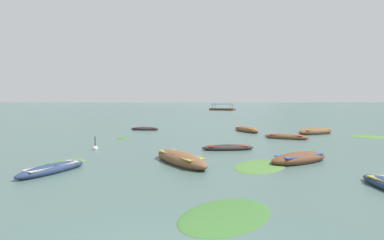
{
  "coord_description": "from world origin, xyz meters",
  "views": [
    {
      "loc": [
        1.42,
        -4.46,
        3.21
      ],
      "look_at": [
        -3.81,
        29.48,
        0.96
      ],
      "focal_mm": 26.52,
      "sensor_mm": 36.0,
      "label": 1
    }
  ],
  "objects_px": {
    "rowboat_9": "(228,148)",
    "rowboat_3": "(145,129)",
    "rowboat_2": "(246,130)",
    "mooring_buoy": "(95,148)",
    "rowboat_7": "(315,132)",
    "rowboat_8": "(52,169)",
    "ferry_0": "(222,109)",
    "rowboat_4": "(299,158)",
    "rowboat_10": "(286,137)",
    "rowboat_1": "(181,159)"
  },
  "relations": [
    {
      "from": "rowboat_3",
      "to": "rowboat_2",
      "type": "bearing_deg",
      "value": 0.46
    },
    {
      "from": "rowboat_1",
      "to": "rowboat_3",
      "type": "height_order",
      "value": "rowboat_1"
    },
    {
      "from": "rowboat_7",
      "to": "rowboat_9",
      "type": "distance_m",
      "value": 13.49
    },
    {
      "from": "rowboat_7",
      "to": "rowboat_8",
      "type": "height_order",
      "value": "rowboat_7"
    },
    {
      "from": "rowboat_8",
      "to": "rowboat_9",
      "type": "bearing_deg",
      "value": 43.52
    },
    {
      "from": "rowboat_2",
      "to": "ferry_0",
      "type": "height_order",
      "value": "ferry_0"
    },
    {
      "from": "rowboat_4",
      "to": "mooring_buoy",
      "type": "xyz_separation_m",
      "value": [
        -12.6,
        2.05,
        -0.11
      ]
    },
    {
      "from": "mooring_buoy",
      "to": "ferry_0",
      "type": "bearing_deg",
      "value": 87.0
    },
    {
      "from": "rowboat_3",
      "to": "rowboat_1",
      "type": "bearing_deg",
      "value": -65.82
    },
    {
      "from": "ferry_0",
      "to": "rowboat_9",
      "type": "bearing_deg",
      "value": -87.09
    },
    {
      "from": "rowboat_4",
      "to": "ferry_0",
      "type": "bearing_deg",
      "value": 95.3
    },
    {
      "from": "rowboat_7",
      "to": "rowboat_8",
      "type": "relative_size",
      "value": 1.24
    },
    {
      "from": "rowboat_7",
      "to": "rowboat_8",
      "type": "xyz_separation_m",
      "value": [
        -16.02,
        -17.91,
        -0.07
      ]
    },
    {
      "from": "rowboat_1",
      "to": "rowboat_9",
      "type": "bearing_deg",
      "value": 62.94
    },
    {
      "from": "rowboat_2",
      "to": "rowboat_8",
      "type": "relative_size",
      "value": 1.2
    },
    {
      "from": "rowboat_2",
      "to": "rowboat_4",
      "type": "distance_m",
      "value": 15.21
    },
    {
      "from": "rowboat_8",
      "to": "rowboat_2",
      "type": "bearing_deg",
      "value": 63.84
    },
    {
      "from": "rowboat_7",
      "to": "rowboat_10",
      "type": "xyz_separation_m",
      "value": [
        -3.51,
        -4.25,
        -0.06
      ]
    },
    {
      "from": "rowboat_4",
      "to": "rowboat_7",
      "type": "height_order",
      "value": "rowboat_7"
    },
    {
      "from": "rowboat_10",
      "to": "ferry_0",
      "type": "height_order",
      "value": "ferry_0"
    },
    {
      "from": "rowboat_7",
      "to": "rowboat_10",
      "type": "bearing_deg",
      "value": -129.58
    },
    {
      "from": "rowboat_1",
      "to": "rowboat_10",
      "type": "xyz_separation_m",
      "value": [
        7.14,
        10.89,
        -0.06
      ]
    },
    {
      "from": "rowboat_3",
      "to": "mooring_buoy",
      "type": "bearing_deg",
      "value": -86.4
    },
    {
      "from": "rowboat_9",
      "to": "mooring_buoy",
      "type": "xyz_separation_m",
      "value": [
        -8.76,
        -1.29,
        -0.04
      ]
    },
    {
      "from": "rowboat_9",
      "to": "ferry_0",
      "type": "bearing_deg",
      "value": 92.91
    },
    {
      "from": "rowboat_4",
      "to": "rowboat_9",
      "type": "bearing_deg",
      "value": 138.98
    },
    {
      "from": "rowboat_4",
      "to": "mooring_buoy",
      "type": "relative_size",
      "value": 3.81
    },
    {
      "from": "rowboat_3",
      "to": "rowboat_10",
      "type": "xyz_separation_m",
      "value": [
        14.39,
        -5.26,
        0.02
      ]
    },
    {
      "from": "rowboat_7",
      "to": "ferry_0",
      "type": "relative_size",
      "value": 0.46
    },
    {
      "from": "rowboat_2",
      "to": "mooring_buoy",
      "type": "distance_m",
      "value": 16.65
    },
    {
      "from": "rowboat_10",
      "to": "ferry_0",
      "type": "xyz_separation_m",
      "value": [
        -9.09,
        77.81,
        0.27
      ]
    },
    {
      "from": "rowboat_3",
      "to": "ferry_0",
      "type": "relative_size",
      "value": 0.34
    },
    {
      "from": "rowboat_3",
      "to": "ferry_0",
      "type": "distance_m",
      "value": 72.74
    },
    {
      "from": "rowboat_2",
      "to": "rowboat_7",
      "type": "bearing_deg",
      "value": -9.34
    },
    {
      "from": "rowboat_2",
      "to": "mooring_buoy",
      "type": "xyz_separation_m",
      "value": [
        -10.4,
        -13.0,
        -0.12
      ]
    },
    {
      "from": "rowboat_3",
      "to": "rowboat_7",
      "type": "relative_size",
      "value": 0.74
    },
    {
      "from": "rowboat_8",
      "to": "ferry_0",
      "type": "relative_size",
      "value": 0.37
    },
    {
      "from": "rowboat_10",
      "to": "rowboat_7",
      "type": "bearing_deg",
      "value": 50.42
    },
    {
      "from": "rowboat_8",
      "to": "ferry_0",
      "type": "distance_m",
      "value": 91.53
    },
    {
      "from": "rowboat_9",
      "to": "rowboat_3",
      "type": "bearing_deg",
      "value": 129.47
    },
    {
      "from": "rowboat_1",
      "to": "rowboat_7",
      "type": "distance_m",
      "value": 18.51
    },
    {
      "from": "rowboat_4",
      "to": "rowboat_1",
      "type": "bearing_deg",
      "value": -169.05
    },
    {
      "from": "rowboat_10",
      "to": "mooring_buoy",
      "type": "distance_m",
      "value": 15.58
    },
    {
      "from": "rowboat_1",
      "to": "rowboat_9",
      "type": "relative_size",
      "value": 1.2
    },
    {
      "from": "ferry_0",
      "to": "rowboat_7",
      "type": "bearing_deg",
      "value": -80.28
    },
    {
      "from": "rowboat_7",
      "to": "mooring_buoy",
      "type": "bearing_deg",
      "value": -145.16
    },
    {
      "from": "rowboat_3",
      "to": "rowboat_4",
      "type": "xyz_separation_m",
      "value": [
        13.41,
        -14.96,
        0.06
      ]
    },
    {
      "from": "rowboat_10",
      "to": "ferry_0",
      "type": "relative_size",
      "value": 0.4
    },
    {
      "from": "rowboat_7",
      "to": "ferry_0",
      "type": "bearing_deg",
      "value": 99.72
    },
    {
      "from": "ferry_0",
      "to": "mooring_buoy",
      "type": "xyz_separation_m",
      "value": [
        -4.48,
        -85.45,
        -0.35
      ]
    }
  ]
}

